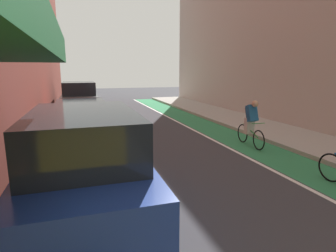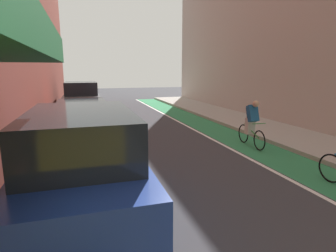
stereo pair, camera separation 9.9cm
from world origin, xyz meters
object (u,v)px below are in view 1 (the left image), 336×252
(parked_suv_blue, at_px, (86,167))
(parked_sedan_red, at_px, (81,120))
(cyclist_far, at_px, (251,122))
(parked_suv_gray, at_px, (80,99))

(parked_suv_blue, bearing_deg, parked_sedan_red, 89.99)
(parked_suv_blue, xyz_separation_m, cyclist_far, (5.57, 3.44, -0.17))
(parked_suv_blue, distance_m, parked_sedan_red, 6.13)
(parked_suv_gray, xyz_separation_m, cyclist_far, (5.57, -8.36, -0.17))
(cyclist_far, bearing_deg, parked_sedan_red, 154.29)
(parked_suv_blue, height_order, cyclist_far, parked_suv_blue)
(parked_suv_blue, xyz_separation_m, parked_suv_gray, (0.00, 11.80, 0.00))
(parked_suv_gray, bearing_deg, cyclist_far, -56.31)
(parked_suv_gray, relative_size, cyclist_far, 2.46)
(parked_suv_blue, distance_m, cyclist_far, 6.55)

